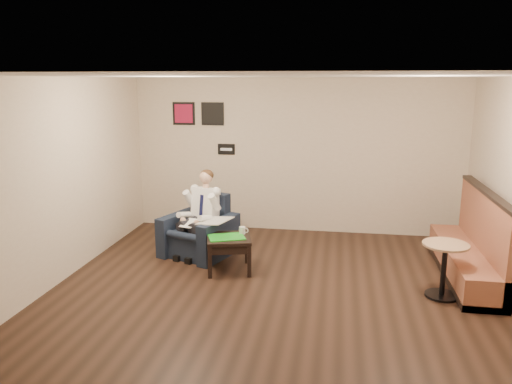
% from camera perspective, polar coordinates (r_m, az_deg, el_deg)
% --- Properties ---
extents(ground, '(6.00, 6.00, 0.00)m').
position_cam_1_polar(ground, '(6.65, 2.10, -11.77)').
color(ground, black).
rests_on(ground, ground).
extents(wall_back, '(6.00, 0.02, 2.80)m').
position_cam_1_polar(wall_back, '(9.14, 4.61, 4.10)').
color(wall_back, beige).
rests_on(wall_back, ground).
extents(wall_front, '(6.00, 0.02, 2.80)m').
position_cam_1_polar(wall_front, '(3.39, -4.42, -10.84)').
color(wall_front, beige).
rests_on(wall_front, ground).
extents(wall_left, '(0.02, 6.00, 2.80)m').
position_cam_1_polar(wall_left, '(7.22, -22.15, 0.93)').
color(wall_left, beige).
rests_on(wall_left, ground).
extents(ceiling, '(6.00, 6.00, 0.02)m').
position_cam_1_polar(ceiling, '(6.06, 2.31, 13.12)').
color(ceiling, white).
rests_on(ceiling, wall_back).
extents(seating_sign, '(0.32, 0.02, 0.20)m').
position_cam_1_polar(seating_sign, '(9.31, -3.41, 4.90)').
color(seating_sign, black).
rests_on(seating_sign, wall_back).
extents(art_print_left, '(0.42, 0.03, 0.42)m').
position_cam_1_polar(art_print_left, '(9.46, -8.25, 8.87)').
color(art_print_left, '#A01338').
rests_on(art_print_left, wall_back).
extents(art_print_right, '(0.42, 0.03, 0.42)m').
position_cam_1_polar(art_print_right, '(9.31, -4.98, 8.89)').
color(art_print_right, black).
rests_on(art_print_right, wall_back).
extents(armchair, '(1.25, 1.25, 0.95)m').
position_cam_1_polar(armchair, '(8.04, -6.58, -3.89)').
color(armchair, black).
rests_on(armchair, ground).
extents(seated_man, '(0.90, 1.08, 1.30)m').
position_cam_1_polar(seated_man, '(7.90, -7.14, -2.89)').
color(seated_man, white).
rests_on(seated_man, armchair).
extents(lap_papers, '(0.29, 0.36, 0.01)m').
position_cam_1_polar(lap_papers, '(7.84, -7.58, -3.53)').
color(lap_papers, white).
rests_on(lap_papers, seated_man).
extents(newspaper, '(0.54, 0.61, 0.01)m').
position_cam_1_polar(newspaper, '(7.69, -4.68, -3.29)').
color(newspaper, silver).
rests_on(newspaper, armchair).
extents(side_table, '(0.76, 0.76, 0.51)m').
position_cam_1_polar(side_table, '(7.41, -3.11, -7.05)').
color(side_table, black).
rests_on(side_table, ground).
extents(green_folder, '(0.61, 0.53, 0.01)m').
position_cam_1_polar(green_folder, '(7.30, -3.40, -5.16)').
color(green_folder, green).
rests_on(green_folder, side_table).
extents(coffee_mug, '(0.11, 0.11, 0.11)m').
position_cam_1_polar(coffee_mug, '(7.45, -1.59, -4.40)').
color(coffee_mug, white).
rests_on(coffee_mug, side_table).
extents(smartphone, '(0.17, 0.09, 0.01)m').
position_cam_1_polar(smartphone, '(7.50, -2.74, -4.68)').
color(smartphone, black).
rests_on(smartphone, side_table).
extents(banquette, '(0.58, 2.42, 1.24)m').
position_cam_1_polar(banquette, '(7.65, 22.96, -4.55)').
color(banquette, brown).
rests_on(banquette, ground).
extents(cafe_table, '(0.61, 0.61, 0.72)m').
position_cam_1_polar(cafe_table, '(6.93, 20.65, -8.37)').
color(cafe_table, '#A77E5B').
rests_on(cafe_table, ground).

